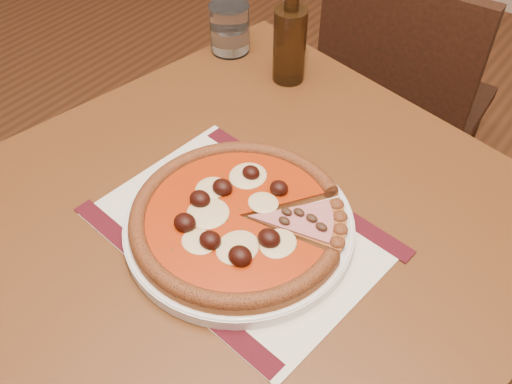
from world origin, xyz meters
TOP-DOWN VIEW (x-y plane):
  - table at (0.11, 0.66)m, footprint 0.93×0.93m
  - chair_far at (0.02, 1.43)m, footprint 0.42×0.42m
  - placemat at (0.12, 0.63)m, footprint 0.42×0.32m
  - plate at (0.12, 0.63)m, footprint 0.33×0.33m
  - pizza at (0.12, 0.63)m, footprint 0.31×0.31m
  - ham_slice at (0.20, 0.69)m, footprint 0.14×0.11m
  - water_glass at (-0.19, 1.00)m, footprint 0.09×0.09m
  - bottle at (-0.04, 0.98)m, footprint 0.06×0.06m

SIDE VIEW (x-z plane):
  - chair_far at x=0.02m, z-range 0.06..0.89m
  - table at x=0.11m, z-range 0.27..1.02m
  - placemat at x=0.12m, z-range 0.75..0.75m
  - plate at x=0.12m, z-range 0.75..0.77m
  - ham_slice at x=0.20m, z-range 0.77..0.79m
  - pizza at x=0.12m, z-range 0.76..0.80m
  - water_glass at x=-0.19m, z-range 0.75..0.85m
  - bottle at x=-0.04m, z-range 0.73..0.93m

